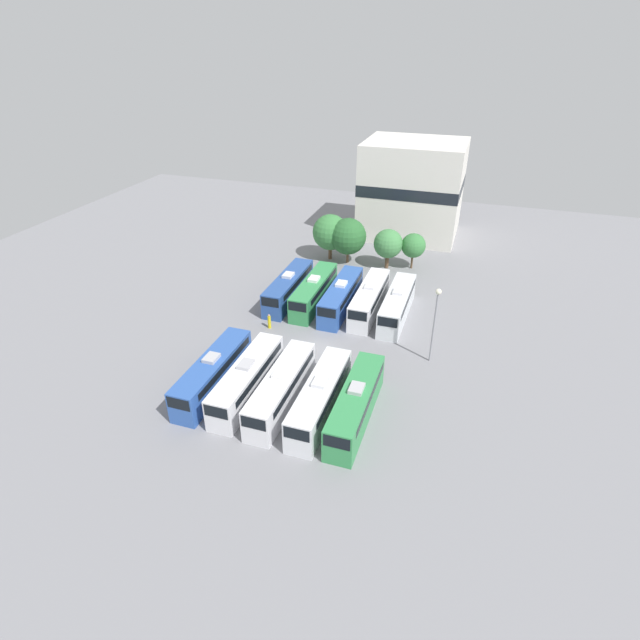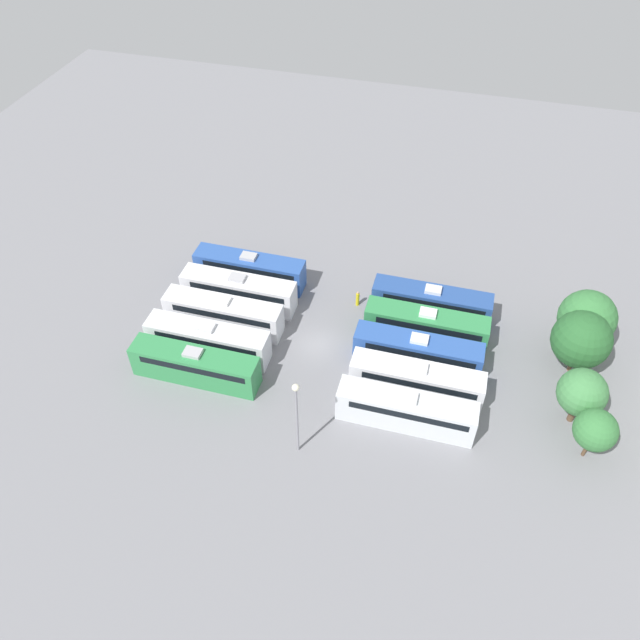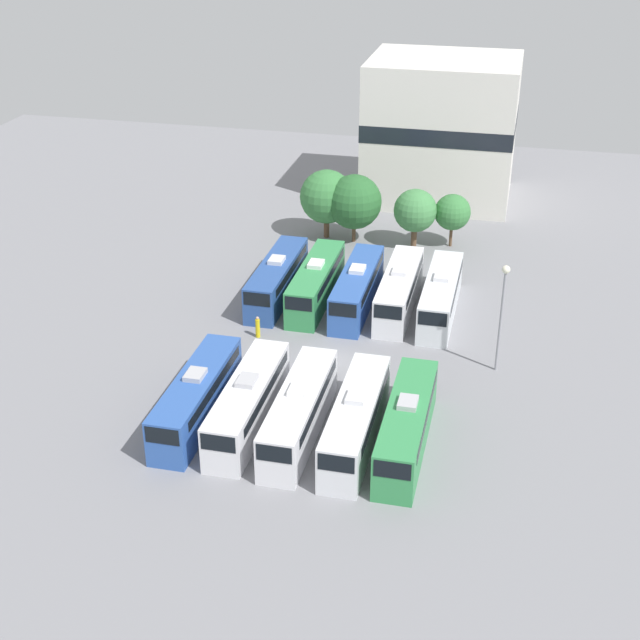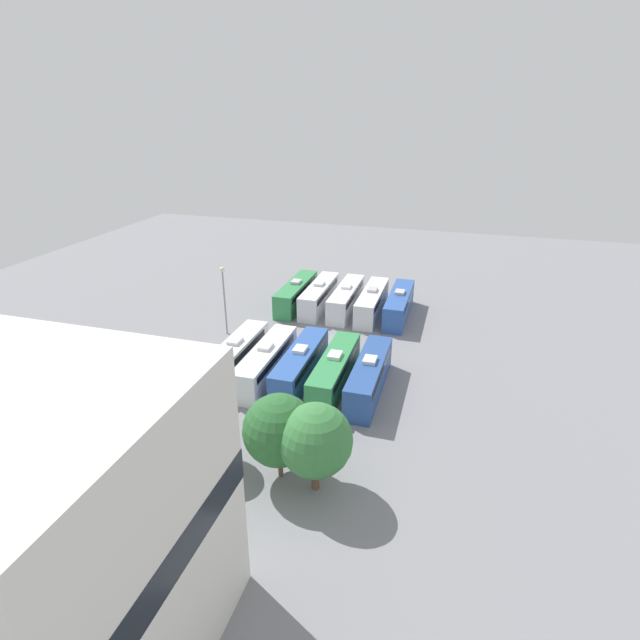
# 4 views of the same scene
# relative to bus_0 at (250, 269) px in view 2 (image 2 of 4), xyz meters

# --- Properties ---
(ground_plane) EXTENTS (120.59, 120.59, 0.00)m
(ground_plane) POSITION_rel_bus_0_xyz_m (7.20, 9.61, -1.78)
(ground_plane) COLOR gray
(bus_0) EXTENTS (2.54, 11.87, 3.59)m
(bus_0) POSITION_rel_bus_0_xyz_m (0.00, 0.00, 0.00)
(bus_0) COLOR #2D56A8
(bus_0) RESTS_ON ground_plane
(bus_1) EXTENTS (2.54, 11.87, 3.59)m
(bus_1) POSITION_rel_bus_0_xyz_m (3.56, 0.08, 0.00)
(bus_1) COLOR silver
(bus_1) RESTS_ON ground_plane
(bus_2) EXTENTS (2.54, 11.87, 3.59)m
(bus_2) POSITION_rel_bus_0_xyz_m (7.13, -0.19, 0.00)
(bus_2) COLOR silver
(bus_2) RESTS_ON ground_plane
(bus_3) EXTENTS (2.54, 11.87, 3.59)m
(bus_3) POSITION_rel_bus_0_xyz_m (10.90, -0.26, 0.00)
(bus_3) COLOR silver
(bus_3) RESTS_ON ground_plane
(bus_4) EXTENTS (2.54, 11.87, 3.59)m
(bus_4) POSITION_rel_bus_0_xyz_m (14.18, -0.13, 0.00)
(bus_4) COLOR #338C4C
(bus_4) RESTS_ON ground_plane
(bus_5) EXTENTS (2.54, 11.87, 3.59)m
(bus_5) POSITION_rel_bus_0_xyz_m (0.13, 19.40, 0.00)
(bus_5) COLOR #284C93
(bus_5) RESTS_ON ground_plane
(bus_6) EXTENTS (2.54, 11.87, 3.59)m
(bus_6) POSITION_rel_bus_0_xyz_m (3.56, 19.38, 0.00)
(bus_6) COLOR #338C4C
(bus_6) RESTS_ON ground_plane
(bus_7) EXTENTS (2.54, 11.87, 3.59)m
(bus_7) POSITION_rel_bus_0_xyz_m (7.18, 19.13, 0.00)
(bus_7) COLOR #2D56A8
(bus_7) RESTS_ON ground_plane
(bus_8) EXTENTS (2.54, 11.87, 3.59)m
(bus_8) POSITION_rel_bus_0_xyz_m (10.67, 19.57, 0.00)
(bus_8) COLOR white
(bus_8) RESTS_ON ground_plane
(bus_9) EXTENTS (2.54, 11.87, 3.59)m
(bus_9) POSITION_rel_bus_0_xyz_m (14.16, 19.23, 0.00)
(bus_9) COLOR silver
(bus_9) RESTS_ON ground_plane
(worker_person) EXTENTS (0.36, 0.36, 1.80)m
(worker_person) POSITION_rel_bus_0_xyz_m (0.61, 11.93, -0.94)
(worker_person) COLOR gold
(worker_person) RESTS_ON ground_plane
(light_pole) EXTENTS (0.60, 0.60, 8.44)m
(light_pole) POSITION_rel_bus_0_xyz_m (19.26, 11.10, 3.88)
(light_pole) COLOR gray
(light_pole) RESTS_ON ground_plane
(tree_0) EXTENTS (5.29, 5.29, 6.88)m
(tree_0) POSITION_rel_bus_0_xyz_m (1.22, 33.62, 2.44)
(tree_0) COLOR brown
(tree_0) RESTS_ON ground_plane
(tree_1) EXTENTS (5.32, 5.32, 6.79)m
(tree_1) POSITION_rel_bus_0_xyz_m (4.10, 33.08, 2.34)
(tree_1) COLOR brown
(tree_1) RESTS_ON ground_plane
(tree_2) EXTENTS (4.16, 4.16, 5.81)m
(tree_2) POSITION_rel_bus_0_xyz_m (10.05, 33.11, 1.93)
(tree_2) COLOR brown
(tree_2) RESTS_ON ground_plane
(tree_3) EXTENTS (3.50, 3.50, 5.25)m
(tree_3) POSITION_rel_bus_0_xyz_m (13.53, 34.11, 1.71)
(tree_3) COLOR brown
(tree_3) RESTS_ON ground_plane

